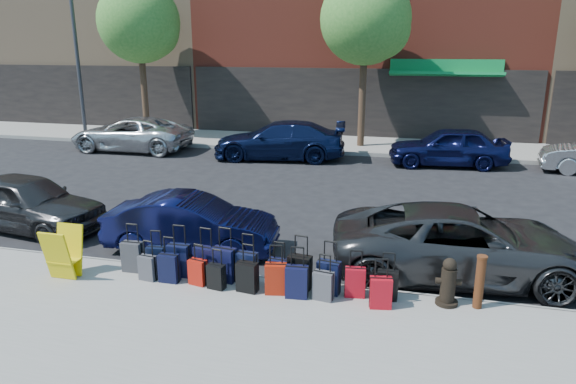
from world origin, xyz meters
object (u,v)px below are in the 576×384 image
(car_far_1, at_px, (279,140))
(car_far_2, at_px, (448,147))
(tree_center, at_px, (369,22))
(fire_hydrant, at_px, (448,283))
(bollard, at_px, (480,281))
(car_near_0, at_px, (26,202))
(display_rack, at_px, (64,253))
(streetlight, at_px, (79,41))
(car_far_0, at_px, (131,134))
(car_near_1, at_px, (191,224))
(car_near_2, at_px, (462,243))
(tree_left, at_px, (142,24))
(suitcase_front_5, at_px, (247,267))

(car_far_1, relative_size, car_far_2, 1.20)
(tree_center, height_order, fire_hydrant, tree_center)
(fire_hydrant, height_order, car_far_2, car_far_2)
(bollard, xyz_separation_m, car_near_0, (-10.54, 1.82, 0.07))
(tree_center, xyz_separation_m, bollard, (3.42, -14.25, -4.77))
(display_rack, height_order, car_near_0, car_near_0)
(streetlight, xyz_separation_m, car_far_0, (3.59, -2.10, -3.93))
(car_near_1, xyz_separation_m, car_far_1, (-0.57, 9.80, 0.14))
(streetlight, relative_size, car_near_0, 1.93)
(car_near_1, height_order, car_near_2, car_near_2)
(tree_left, height_order, tree_center, same)
(streetlight, bearing_deg, car_far_2, -6.34)
(car_far_1, bearing_deg, tree_left, -119.18)
(tree_left, xyz_separation_m, car_far_1, (7.38, -2.92, -4.64))
(car_near_0, height_order, car_near_1, car_near_0)
(display_rack, xyz_separation_m, car_near_1, (1.66, 2.19, -0.01))
(streetlight, bearing_deg, display_rack, -56.98)
(tree_center, distance_m, display_rack, 16.21)
(streetlight, distance_m, car_far_2, 17.44)
(car_near_1, xyz_separation_m, car_far_2, (6.00, 10.15, 0.12))
(car_near_2, bearing_deg, car_near_1, 84.79)
(tree_left, bearing_deg, car_far_2, -10.46)
(fire_hydrant, distance_m, car_near_1, 5.67)
(display_rack, xyz_separation_m, car_near_0, (-2.91, 2.48, 0.07))
(streetlight, distance_m, display_rack, 17.42)
(car_far_1, distance_m, car_far_2, 6.58)
(fire_hydrant, height_order, bollard, bollard)
(tree_center, distance_m, car_near_1, 13.83)
(fire_hydrant, bearing_deg, car_near_2, 75.29)
(display_rack, distance_m, car_near_2, 7.77)
(suitcase_front_5, bearing_deg, tree_center, 92.39)
(display_rack, height_order, car_far_1, car_far_1)
(fire_hydrant, relative_size, display_rack, 0.86)
(streetlight, xyz_separation_m, car_near_2, (16.67, -11.98, -3.95))
(tree_left, xyz_separation_m, car_far_0, (0.65, -2.80, -4.68))
(car_near_0, bearing_deg, suitcase_front_5, -98.10)
(car_far_2, bearing_deg, car_near_0, -52.79)
(car_near_1, bearing_deg, tree_left, 26.87)
(bollard, distance_m, car_near_2, 1.59)
(suitcase_front_5, relative_size, car_far_1, 0.18)
(tree_center, height_order, car_near_0, tree_center)
(fire_hydrant, xyz_separation_m, car_far_0, (-12.77, 11.45, 0.18))
(car_near_1, bearing_deg, suitcase_front_5, -135.34)
(tree_left, xyz_separation_m, car_near_0, (3.38, -12.44, -4.70))
(streetlight, bearing_deg, car_near_1, -47.82)
(tree_left, distance_m, display_rack, 16.88)
(suitcase_front_5, xyz_separation_m, car_near_2, (3.96, 1.59, 0.26))
(tree_left, bearing_deg, car_near_0, -74.79)
(streetlight, distance_m, car_near_0, 13.91)
(car_near_1, relative_size, car_near_2, 0.75)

